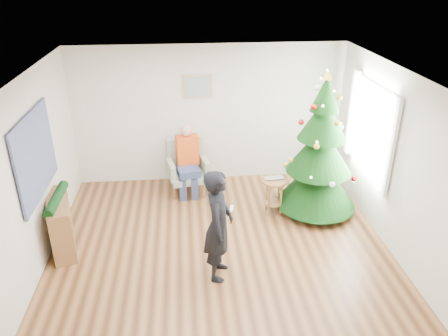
{
  "coord_description": "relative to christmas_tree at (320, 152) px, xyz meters",
  "views": [
    {
      "loc": [
        -0.45,
        -5.25,
        3.91
      ],
      "look_at": [
        0.1,
        0.6,
        1.1
      ],
      "focal_mm": 35.0,
      "sensor_mm": 36.0,
      "label": 1
    }
  ],
  "objects": [
    {
      "name": "floor",
      "position": [
        -1.71,
        -1.08,
        -1.09
      ],
      "size": [
        5.0,
        5.0,
        0.0
      ],
      "primitive_type": "plane",
      "color": "brown",
      "rests_on": "ground"
    },
    {
      "name": "ceiling",
      "position": [
        -1.71,
        -1.08,
        1.51
      ],
      "size": [
        5.0,
        5.0,
        0.0
      ],
      "primitive_type": "plane",
      "rotation": [
        3.14,
        0.0,
        0.0
      ],
      "color": "white",
      "rests_on": "wall_back"
    },
    {
      "name": "wall_back",
      "position": [
        -1.71,
        1.42,
        0.21
      ],
      "size": [
        5.0,
        0.0,
        5.0
      ],
      "primitive_type": "plane",
      "rotation": [
        1.57,
        0.0,
        0.0
      ],
      "color": "silver",
      "rests_on": "floor"
    },
    {
      "name": "wall_front",
      "position": [
        -1.71,
        -3.58,
        0.21
      ],
      "size": [
        5.0,
        0.0,
        5.0
      ],
      "primitive_type": "plane",
      "rotation": [
        -1.57,
        0.0,
        0.0
      ],
      "color": "silver",
      "rests_on": "floor"
    },
    {
      "name": "wall_left",
      "position": [
        -4.21,
        -1.08,
        0.21
      ],
      "size": [
        0.0,
        5.0,
        5.0
      ],
      "primitive_type": "plane",
      "rotation": [
        1.57,
        0.0,
        1.57
      ],
      "color": "silver",
      "rests_on": "floor"
    },
    {
      "name": "wall_right",
      "position": [
        0.79,
        -1.08,
        0.21
      ],
      "size": [
        0.0,
        5.0,
        5.0
      ],
      "primitive_type": "plane",
      "rotation": [
        1.57,
        0.0,
        -1.57
      ],
      "color": "silver",
      "rests_on": "floor"
    },
    {
      "name": "window_panel",
      "position": [
        0.76,
        -0.08,
        0.41
      ],
      "size": [
        0.04,
        1.3,
        1.4
      ],
      "primitive_type": "cube",
      "color": "white",
      "rests_on": "wall_right"
    },
    {
      "name": "curtains",
      "position": [
        0.73,
        -0.08,
        0.41
      ],
      "size": [
        0.05,
        1.75,
        1.5
      ],
      "color": "white",
      "rests_on": "wall_right"
    },
    {
      "name": "christmas_tree",
      "position": [
        0.0,
        0.0,
        0.0
      ],
      "size": [
        1.34,
        1.34,
        2.43
      ],
      "rotation": [
        0.0,
        0.0,
        0.13
      ],
      "color": "#3F2816",
      "rests_on": "floor"
    },
    {
      "name": "stool",
      "position": [
        -0.73,
        -0.01,
        -0.78
      ],
      "size": [
        0.41,
        0.41,
        0.61
      ],
      "rotation": [
        0.0,
        0.0,
        -0.29
      ],
      "color": "brown",
      "rests_on": "floor"
    },
    {
      "name": "laptop",
      "position": [
        -0.73,
        -0.01,
        -0.47
      ],
      "size": [
        0.35,
        0.24,
        0.03
      ],
      "primitive_type": "imported",
      "rotation": [
        0.0,
        0.0,
        0.06
      ],
      "color": "silver",
      "rests_on": "stool"
    },
    {
      "name": "armchair",
      "position": [
        -2.16,
        0.91,
        -0.74
      ],
      "size": [
        0.8,
        0.76,
        0.98
      ],
      "rotation": [
        0.0,
        0.0,
        0.2
      ],
      "color": "gray",
      "rests_on": "floor"
    },
    {
      "name": "seated_person",
      "position": [
        -2.14,
        0.86,
        -0.44
      ],
      "size": [
        0.45,
        0.61,
        1.28
      ],
      "rotation": [
        0.0,
        0.0,
        0.2
      ],
      "color": "navy",
      "rests_on": "armchair"
    },
    {
      "name": "standing_man",
      "position": [
        -1.79,
        -1.54,
        -0.31
      ],
      "size": [
        0.48,
        0.64,
        1.57
      ],
      "primitive_type": "imported",
      "rotation": [
        0.0,
        0.0,
        1.37
      ],
      "color": "black",
      "rests_on": "floor"
    },
    {
      "name": "game_controller",
      "position": [
        -1.62,
        -1.57,
        -0.05
      ],
      "size": [
        0.06,
        0.13,
        0.04
      ],
      "primitive_type": "cube",
      "rotation": [
        0.0,
        0.0,
        -0.2
      ],
      "color": "white",
      "rests_on": "standing_man"
    },
    {
      "name": "console",
      "position": [
        -4.04,
        -0.69,
        -0.69
      ],
      "size": [
        0.56,
        1.04,
        0.8
      ],
      "primitive_type": "cube",
      "rotation": [
        0.0,
        0.0,
        0.27
      ],
      "color": "brown",
      "rests_on": "floor"
    },
    {
      "name": "garland",
      "position": [
        -4.04,
        -0.69,
        -0.27
      ],
      "size": [
        0.14,
        0.9,
        0.14
      ],
      "primitive_type": "cylinder",
      "rotation": [
        1.57,
        0.0,
        0.0
      ],
      "color": "black",
      "rests_on": "console"
    },
    {
      "name": "tapestry",
      "position": [
        -4.17,
        -0.78,
        0.46
      ],
      "size": [
        0.03,
        1.5,
        1.15
      ],
      "primitive_type": "cube",
      "color": "black",
      "rests_on": "wall_left"
    },
    {
      "name": "framed_picture",
      "position": [
        -1.91,
        1.38,
        0.76
      ],
      "size": [
        0.52,
        0.05,
        0.42
      ],
      "color": "tan",
      "rests_on": "wall_back"
    }
  ]
}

